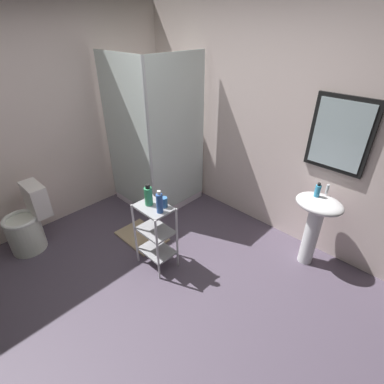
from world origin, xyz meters
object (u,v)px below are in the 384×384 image
Objects in this scene: pedestal_sink at (316,218)px; bath_mat at (142,236)px; shower_stall at (157,173)px; storage_cart at (156,231)px; body_wash_bottle_green at (148,196)px; toilet at (28,224)px; rinse_cup at (164,202)px; shampoo_bottle_blue at (160,203)px; hand_soap_bottle at (318,191)px.

pedestal_sink is 1.99m from bath_mat.
storage_cart is (0.95, -0.81, -0.03)m from shower_stall.
body_wash_bottle_green reaches higher than storage_cart.
shower_stall is 2.63× the size of toilet.
shower_stall is 1.30m from rinse_cup.
storage_cart is at bearing 33.35° from toilet.
shampoo_bottle_blue is 0.38× the size of bath_mat.
shampoo_bottle_blue reaches higher than storage_cart.
body_wash_bottle_green is (1.19, 0.82, 0.52)m from toilet.
shower_stall is 19.42× the size of rinse_cup.
hand_soap_bottle is 0.64× the size of shampoo_bottle_blue.
pedestal_sink is 5.53× the size of hand_soap_bottle.
toilet is at bearing -100.57° from shower_stall.
pedestal_sink is (2.08, 0.35, 0.12)m from shower_stall.
hand_soap_bottle is at bearing 40.39° from toilet.
bath_mat is (-1.56, -1.02, -0.87)m from hand_soap_bottle.
shower_stall is 1.39m from shampoo_bottle_blue.
toilet is 1.54m from body_wash_bottle_green.
shower_stall is 1.67m from toilet.
shower_stall is at bearing 137.43° from body_wash_bottle_green.
bath_mat is at bearing -146.95° from hand_soap_bottle.
toilet is 3.41× the size of body_wash_bottle_green.
shower_stall is 8.72× the size of shampoo_bottle_blue.
shower_stall is 13.65× the size of hand_soap_bottle.
body_wash_bottle_green is 0.94m from bath_mat.
body_wash_bottle_green is (-1.19, -1.16, 0.26)m from pedestal_sink.
toilet is at bearing -146.65° from storage_cart.
rinse_cup is at bearing 114.12° from shampoo_bottle_blue.
shampoo_bottle_blue is (-0.97, -1.17, -0.03)m from hand_soap_bottle.
shampoo_bottle_blue reaches higher than pedestal_sink.
pedestal_sink is 1.09× the size of storage_cart.
shower_stall is 2.10m from hand_soap_bottle.
shampoo_bottle_blue is (0.18, -0.01, 0.00)m from body_wash_bottle_green.
pedestal_sink is at bearing 44.13° from body_wash_bottle_green.
shampoo_bottle_blue reaches higher than bath_mat.
toilet is 5.19× the size of hand_soap_bottle.
shower_stall reaches higher than rinse_cup.
pedestal_sink is 3.53× the size of shampoo_bottle_blue.
rinse_cup is (0.14, 0.08, -0.05)m from body_wash_bottle_green.
shampoo_bottle_blue reaches higher than body_wash_bottle_green.
shampoo_bottle_blue reaches higher than hand_soap_bottle.
pedestal_sink is 1.35× the size of bath_mat.
pedestal_sink reaches higher than storage_cart.
shower_stall reaches higher than hand_soap_bottle.
toilet is at bearing -139.61° from hand_soap_bottle.
body_wash_bottle_green is (-0.06, -0.00, 0.40)m from storage_cart.
hand_soap_bottle is at bearing 9.80° from shower_stall.
body_wash_bottle_green is 0.97× the size of shampoo_bottle_blue.
hand_soap_bottle is 1.52m from shampoo_bottle_blue.
hand_soap_bottle is 1.48m from rinse_cup.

